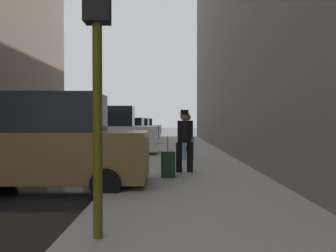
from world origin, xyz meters
The scene contains 12 objects.
sidewalk centered at (6.00, 0.00, 0.07)m, with size 4.00×40.00×0.15m, color gray.
parked_bronze_suv centered at (2.65, -1.99, 1.03)m, with size 4.61×2.08×2.25m.
parked_white_van centered at (2.65, 5.02, 1.03)m, with size 4.67×2.20×2.25m.
parked_red_hatchback centered at (2.65, 11.81, 0.85)m, with size 4.26×2.17×1.79m.
parked_dark_green_sedan centered at (2.65, 17.84, 0.85)m, with size 4.26×2.18×1.79m.
parked_silver_sedan centered at (2.65, 24.16, 0.85)m, with size 4.26×2.17×1.79m.
fire_hydrant centered at (4.45, 7.61, 0.50)m, with size 0.42×0.22×0.70m.
traffic_light centered at (4.50, -5.49, 2.76)m, with size 0.32×0.32×3.60m.
pedestrian_with_fedora centered at (5.86, -0.28, 1.14)m, with size 0.52×0.46×1.78m.
pedestrian_in_jeans centered at (6.13, 2.73, 1.10)m, with size 0.53×0.50×1.71m.
rolling_suitcase centered at (5.38, -0.97, 0.49)m, with size 0.38×0.57×1.04m.
duffel_bag centered at (6.40, 5.60, 0.29)m, with size 0.32×0.44×0.28m.
Camera 1 is at (5.39, -9.61, 1.64)m, focal length 35.00 mm.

